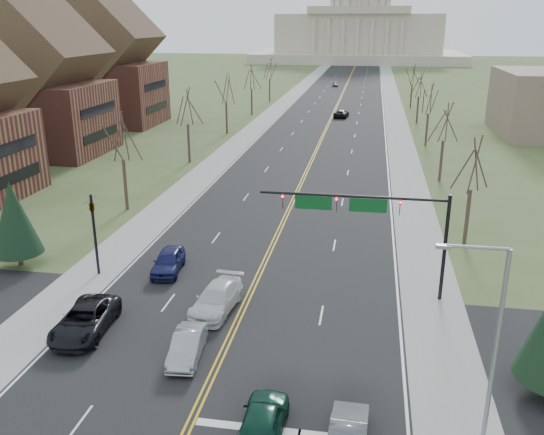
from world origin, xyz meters
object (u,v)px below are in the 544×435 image
at_px(car_nb_outer_lead, 348,435).
at_px(car_sb_outer_lead, 85,320).
at_px(car_sb_outer_second, 168,261).
at_px(car_sb_inner_second, 216,299).
at_px(car_nb_inner_lead, 263,421).
at_px(street_light, 491,334).
at_px(car_far_nb, 341,113).
at_px(car_far_sb, 335,84).
at_px(signal_mast, 367,213).
at_px(car_sb_inner_lead, 187,346).
at_px(signal_left, 94,226).

bearing_deg(car_nb_outer_lead, car_sb_outer_lead, -23.30).
distance_m(car_nb_outer_lead, car_sb_outer_lead, 17.26).
bearing_deg(car_sb_outer_second, car_sb_inner_second, -52.39).
bearing_deg(car_nb_inner_lead, street_light, -171.17).
height_order(car_far_nb, car_far_sb, car_far_nb).
xyz_separation_m(signal_mast, car_sb_inner_second, (-9.05, -3.95, -4.95)).
bearing_deg(car_sb_inner_lead, car_nb_inner_lead, -52.51).
height_order(street_light, car_sb_outer_second, street_light).
distance_m(signal_left, car_sb_inner_lead, 13.89).
distance_m(car_nb_inner_lead, car_sb_inner_lead, 7.61).
bearing_deg(car_sb_inner_lead, car_sb_outer_lead, 161.36).
relative_size(signal_mast, car_sb_outer_second, 2.58).
xyz_separation_m(street_light, car_nb_outer_lead, (-5.57, -1.65, -4.46)).
bearing_deg(car_sb_outer_lead, car_sb_inner_second, 25.33).
distance_m(car_sb_outer_second, car_far_nb, 73.83).
bearing_deg(signal_left, car_nb_inner_lead, -45.14).
height_order(car_nb_inner_lead, car_sb_outer_lead, car_nb_inner_lead).
height_order(car_sb_inner_lead, car_sb_inner_second, car_sb_inner_second).
bearing_deg(car_sb_outer_lead, car_sb_inner_lead, -17.47).
distance_m(car_nb_outer_lead, car_sb_outer_second, 21.43).
bearing_deg(signal_left, car_far_nb, 79.88).
height_order(car_sb_inner_lead, car_sb_outer_second, car_sb_outer_second).
relative_size(street_light, car_sb_outer_lead, 1.55).
relative_size(car_sb_outer_lead, car_far_sb, 1.50).
distance_m(car_nb_inner_lead, car_sb_outer_second, 19.12).
bearing_deg(car_nb_inner_lead, car_sb_outer_second, -58.65).
relative_size(car_sb_inner_lead, car_sb_inner_second, 0.78).
height_order(signal_left, car_sb_outer_second, signal_left).
bearing_deg(car_sb_outer_lead, car_sb_outer_second, 73.97).
bearing_deg(car_sb_outer_second, car_far_nb, 77.10).
height_order(car_sb_inner_lead, car_far_nb, car_far_nb).
height_order(signal_mast, car_sb_outer_second, signal_mast).
distance_m(car_sb_inner_lead, car_sb_outer_second, 11.75).
xyz_separation_m(street_light, car_sb_inner_second, (-14.34, 9.55, -4.41)).
distance_m(signal_left, car_far_nb, 75.84).
bearing_deg(car_nb_outer_lead, car_sb_outer_second, -48.40).
distance_m(street_light, car_sb_outer_lead, 22.40).
xyz_separation_m(car_nb_outer_lead, car_sb_outer_lead, (-15.66, 7.26, 0.06)).
height_order(signal_mast, car_sb_inner_second, signal_mast).
relative_size(car_sb_inner_lead, car_sb_outer_lead, 0.74).
bearing_deg(car_far_nb, street_light, 103.27).
bearing_deg(signal_left, street_light, -29.12).
xyz_separation_m(street_light, car_nb_inner_lead, (-9.30, -1.51, -4.39)).
bearing_deg(street_light, car_nb_outer_lead, -163.52).
xyz_separation_m(signal_mast, signal_left, (-18.95, 0.00, -2.05)).
distance_m(car_sb_inner_second, car_far_nb, 78.62).
xyz_separation_m(car_far_nb, car_far_sb, (-4.73, 53.75, -0.05)).
distance_m(street_light, car_nb_outer_lead, 7.33).
height_order(car_sb_outer_lead, car_far_sb, car_sb_outer_lead).
bearing_deg(car_sb_outer_second, car_nb_outer_lead, -56.29).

